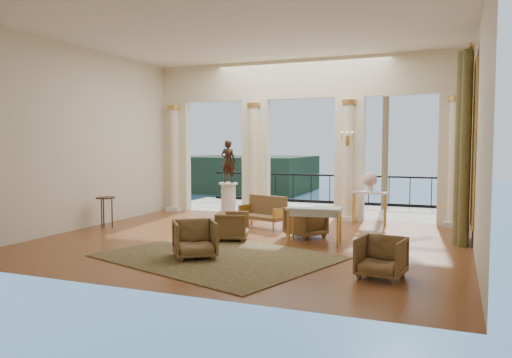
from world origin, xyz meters
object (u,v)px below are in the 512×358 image
at_px(armchair_a, 195,237).
at_px(statue, 228,161).
at_px(pedestal, 228,202).
at_px(game_table, 315,211).
at_px(side_table, 106,201).
at_px(armchair_b, 381,255).
at_px(settee, 264,212).
at_px(armchair_c, 305,220).
at_px(armchair_d, 233,225).
at_px(console_table, 370,197).

height_order(armchair_a, statue, statue).
height_order(armchair_a, pedestal, pedestal).
height_order(armchair_a, game_table, game_table).
bearing_deg(pedestal, game_table, -38.07).
relative_size(armchair_a, side_table, 0.99).
distance_m(armchair_b, pedestal, 6.76).
bearing_deg(settee, pedestal, 165.69).
height_order(armchair_c, side_table, side_table).
height_order(settee, pedestal, pedestal).
height_order(settee, statue, statue).
bearing_deg(statue, settee, 146.22).
xyz_separation_m(armchair_d, statue, (-1.40, 2.80, 1.28)).
bearing_deg(armchair_c, side_table, -49.89).
height_order(armchair_d, settee, settee).
bearing_deg(armchair_c, console_table, -171.80).
distance_m(armchair_c, side_table, 5.06).
distance_m(settee, statue, 2.11).
bearing_deg(pedestal, armchair_d, -63.34).
distance_m(armchair_b, armchair_d, 3.94).
bearing_deg(side_table, armchair_a, -29.69).
relative_size(armchair_d, settee, 0.53).
relative_size(settee, game_table, 1.09).
distance_m(pedestal, console_table, 3.87).
height_order(armchair_c, console_table, console_table).
distance_m(game_table, side_table, 5.39).
bearing_deg(side_table, console_table, 26.54).
bearing_deg(armchair_a, pedestal, 70.66).
distance_m(armchair_a, console_table, 5.66).
bearing_deg(settee, armchair_b, -29.32).
xyz_separation_m(settee, statue, (-1.44, 0.93, 1.23)).
xyz_separation_m(armchair_a, settee, (-0.03, 3.68, 0.01)).
height_order(armchair_a, settee, settee).
distance_m(settee, console_table, 2.82).
xyz_separation_m(armchair_b, console_table, (-1.02, 5.23, 0.36)).
xyz_separation_m(console_table, side_table, (-6.06, -3.03, -0.04)).
distance_m(game_table, console_table, 3.08).
bearing_deg(game_table, statue, 135.77).
relative_size(armchair_d, pedestal, 0.67).
xyz_separation_m(armchair_b, pedestal, (-4.85, 4.71, 0.14)).
xyz_separation_m(armchair_a, pedestal, (-1.47, 4.61, 0.11)).
bearing_deg(pedestal, side_table, -131.67).
bearing_deg(side_table, armchair_c, 7.72).
height_order(settee, game_table, settee).
relative_size(armchair_b, side_table, 0.92).
height_order(statue, console_table, statue).
distance_m(armchair_a, armchair_d, 1.82).
bearing_deg(armchair_c, armchair_a, 7.21).
bearing_deg(statue, console_table, -173.10).
bearing_deg(pedestal, console_table, 7.78).
bearing_deg(game_table, console_table, 71.35).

